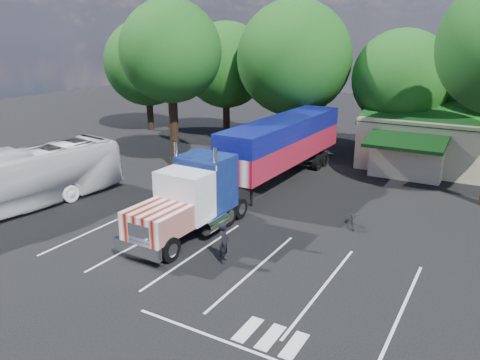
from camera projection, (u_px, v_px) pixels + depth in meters
The scene contains 10 objects.
ground at pixel (255, 214), 27.40m from camera, with size 120.00×120.00×0.00m, color black.
tree_row_a at pixel (147, 63), 49.42m from camera, with size 9.00×9.00×11.68m.
tree_row_b at pixel (226, 65), 46.19m from camera, with size 8.40×8.40×11.35m.
tree_row_c at pixel (294, 59), 40.76m from camera, with size 10.00×10.00×13.05m.
tree_row_d at pixel (402, 79), 37.95m from camera, with size 8.00×8.00×10.60m.
tree_near_left at pixel (171, 52), 34.75m from camera, with size 7.60×7.60×12.65m.
semi_truck at pixel (264, 153), 30.63m from camera, with size 3.68×22.34×4.67m.
woman at pixel (224, 243), 21.39m from camera, with size 0.70×0.46×1.93m, color black.
bicycle at pixel (353, 220), 25.46m from camera, with size 0.57×1.62×0.85m, color black.
tour_bus at pixel (18, 180), 27.71m from camera, with size 3.04×13.00×3.62m, color silver.
Camera 1 is at (12.06, -22.54, 10.09)m, focal length 35.00 mm.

